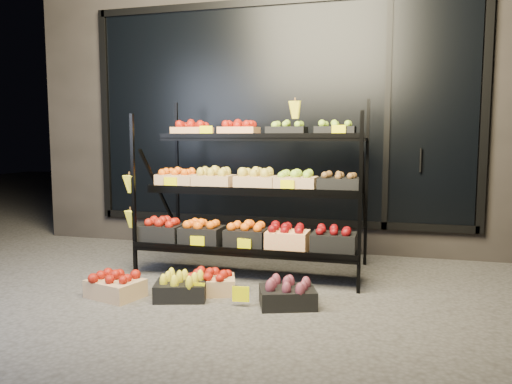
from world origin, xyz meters
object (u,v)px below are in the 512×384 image
(display_rack, at_px, (251,190))
(floor_crate_left, at_px, (115,285))
(floor_crate_midleft, at_px, (181,287))
(floor_crate_midright, at_px, (211,282))

(display_rack, height_order, floor_crate_left, display_rack)
(floor_crate_left, distance_m, floor_crate_midleft, 0.54)
(floor_crate_midright, bearing_deg, display_rack, 59.61)
(display_rack, distance_m, floor_crate_left, 1.51)
(floor_crate_left, bearing_deg, display_rack, 66.97)
(floor_crate_left, bearing_deg, floor_crate_midright, 39.06)
(floor_crate_midright, bearing_deg, floor_crate_left, -176.80)
(floor_crate_left, xyz_separation_m, floor_crate_midright, (0.71, 0.30, -0.00))
(display_rack, relative_size, floor_crate_midleft, 4.66)
(display_rack, height_order, floor_crate_midright, display_rack)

